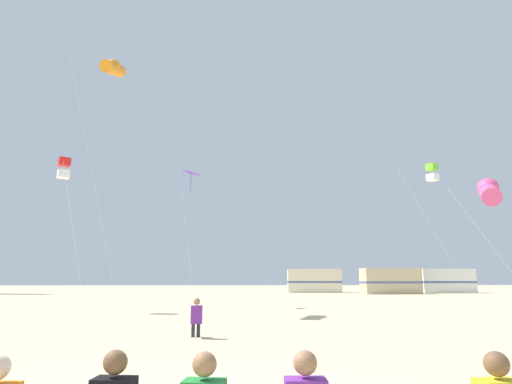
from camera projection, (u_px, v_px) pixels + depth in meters
kite_flyer_standing at (196, 317)px, 12.95m from camera, size 0.37×0.53×1.16m
kite_tube_orange at (113, 68)px, 24.34m from camera, size 3.42×3.07×13.97m
kite_tube_rainbow at (489, 191)px, 17.08m from camera, size 2.85×3.24×5.81m
kite_box_scarlet at (64, 168)px, 24.24m from camera, size 1.94×2.10×8.33m
kite_box_lime at (432, 173)px, 28.95m from camera, size 3.46×3.03×9.21m
kite_diamond_violet at (191, 177)px, 28.08m from camera, size 1.30×1.30×8.63m
rv_van_cream at (314, 281)px, 52.75m from camera, size 6.58×2.76×2.80m
rv_van_tan at (390, 281)px, 48.58m from camera, size 6.60×2.84×2.80m
rv_van_white at (446, 281)px, 51.78m from camera, size 6.51×2.53×2.80m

